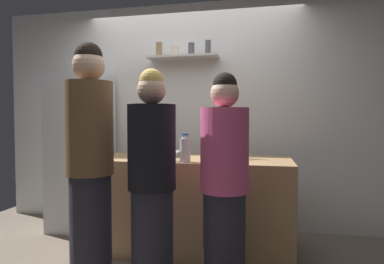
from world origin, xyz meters
The scene contains 13 objects.
back_wall_assembly centered at (0.00, 1.25, 1.30)m, with size 4.80×0.32×2.60m.
refrigerator centered at (-1.22, 0.85, 0.88)m, with size 0.58×0.62×1.75m.
counter centered at (0.16, 0.48, 0.44)m, with size 1.85×0.73×0.88m, color #9E7A51.
baking_pan centered at (-0.16, 0.60, 0.91)m, with size 0.34×0.24×0.05m, color gray.
utensil_holder centered at (-0.46, 0.54, 0.94)m, with size 0.10×0.10×0.21m.
wine_bottle_pale_glass centered at (0.42, 0.49, 1.01)m, with size 0.07×0.07×0.33m.
wine_bottle_dark_glass centered at (-0.01, 0.23, 1.01)m, with size 0.07×0.07×0.33m.
wine_bottle_green_glass centered at (0.29, 0.72, 1.00)m, with size 0.07×0.07×0.30m.
wine_bottle_amber_glass centered at (0.58, 0.57, 1.00)m, with size 0.07×0.07×0.31m.
water_bottle_plastic centered at (0.16, 0.20, 0.99)m, with size 0.09×0.09×0.25m.
person_brown_jacket centered at (-0.42, -0.37, 0.91)m, with size 0.34×0.34×1.81m.
person_pink_top centered at (0.55, -0.25, 0.78)m, with size 0.34×0.34×1.58m.
person_blonde centered at (0.04, -0.34, 0.79)m, with size 0.34×0.34×1.61m.
Camera 1 is at (0.79, -2.52, 1.26)m, focal length 30.36 mm.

